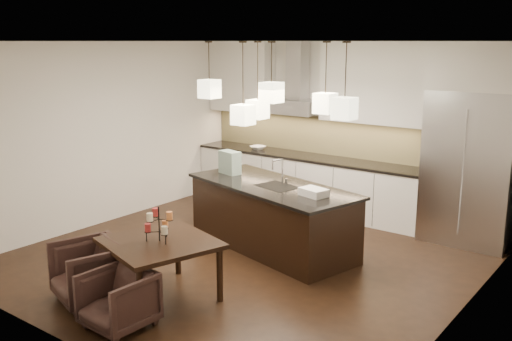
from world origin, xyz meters
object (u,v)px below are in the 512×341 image
Objects in this scene: dining_table at (161,269)px; armchair_right at (118,300)px; island_body at (272,218)px; armchair_left at (90,272)px; refrigerator at (471,168)px.

armchair_right is (0.16, -0.74, -0.04)m from dining_table.
armchair_left is (-0.63, -2.55, -0.10)m from island_body.
refrigerator reaches higher than armchair_right.
armchair_left is (-0.56, -0.52, 0.00)m from dining_table.
armchair_left is 0.76m from armchair_right.
refrigerator is 2.93× the size of armchair_left.
refrigerator is 5.09m from armchair_right.
island_body reaches higher than armchair_left.
armchair_left is at bearing -120.52° from dining_table.
island_body reaches higher than armchair_right.
island_body reaches higher than dining_table.
armchair_left reaches higher than armchair_right.
island_body is 2.77m from armchair_right.
island_body is at bearing 93.37° from armchair_left.
refrigerator is 2.85m from island_body.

